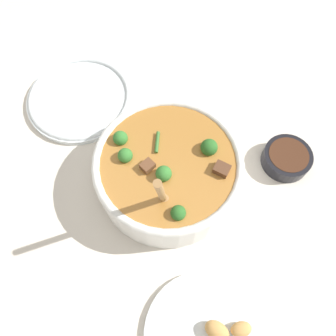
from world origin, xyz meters
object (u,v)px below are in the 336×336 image
empty_plate (80,98)px  food_plate (206,335)px  stew_bowl (168,170)px  condiment_bowl (287,158)px

empty_plate → food_plate: bearing=-46.6°
food_plate → empty_plate: bearing=133.4°
stew_bowl → empty_plate: bearing=149.6°
food_plate → condiment_bowl: bearing=75.6°
stew_bowl → condiment_bowl: stew_bowl is taller
empty_plate → food_plate: 0.58m
empty_plate → food_plate: (0.40, -0.42, -0.00)m
condiment_bowl → food_plate: 0.39m
condiment_bowl → empty_plate: 0.49m
stew_bowl → condiment_bowl: size_ratio=2.83×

